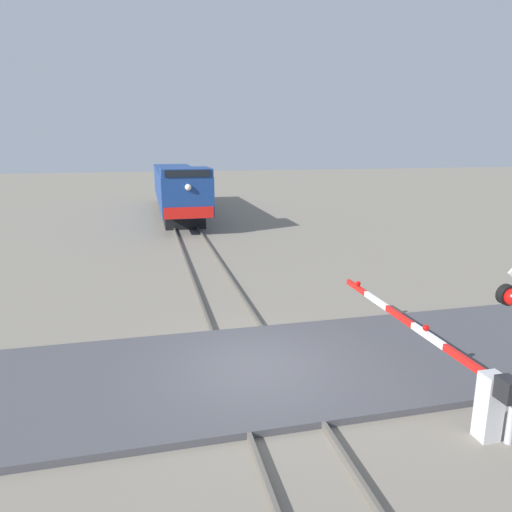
# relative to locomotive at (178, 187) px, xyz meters

# --- Properties ---
(ground_plane) EXTENTS (160.00, 160.00, 0.00)m
(ground_plane) POSITION_rel_locomotive_xyz_m (0.00, -25.07, -2.04)
(ground_plane) COLOR gray
(rail_track_left) EXTENTS (0.08, 80.00, 0.15)m
(rail_track_left) POSITION_rel_locomotive_xyz_m (-0.72, -25.07, -1.96)
(rail_track_left) COLOR #59544C
(rail_track_left) RESTS_ON ground_plane
(rail_track_right) EXTENTS (0.08, 80.00, 0.15)m
(rail_track_right) POSITION_rel_locomotive_xyz_m (0.72, -25.07, -1.96)
(rail_track_right) COLOR #59544C
(rail_track_right) RESTS_ON ground_plane
(road_surface) EXTENTS (36.00, 4.80, 0.15)m
(road_surface) POSITION_rel_locomotive_xyz_m (0.00, -25.07, -1.96)
(road_surface) COLOR #47474C
(road_surface) RESTS_ON ground_plane
(locomotive) EXTENTS (2.94, 17.87, 3.81)m
(locomotive) POSITION_rel_locomotive_xyz_m (0.00, 0.00, 0.00)
(locomotive) COLOR black
(locomotive) RESTS_ON ground_plane
(crossing_gate) EXTENTS (0.36, 6.63, 1.38)m
(crossing_gate) POSITION_rel_locomotive_xyz_m (3.48, -27.51, -1.17)
(crossing_gate) COLOR silver
(crossing_gate) RESTS_ON ground_plane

